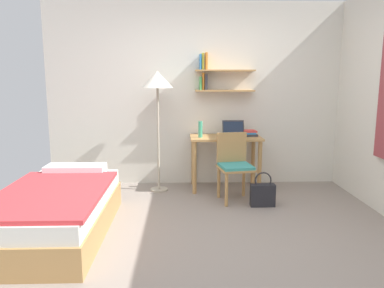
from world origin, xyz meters
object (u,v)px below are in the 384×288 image
(desk, at_px, (225,147))
(book_stack, at_px, (249,133))
(desk_chair, at_px, (234,164))
(standing_lamp, at_px, (157,85))
(bed, at_px, (57,211))
(laptop, at_px, (234,132))
(water_bottle, at_px, (200,129))
(handbag, at_px, (263,194))

(desk, xyz_separation_m, book_stack, (0.34, 0.05, 0.19))
(desk, height_order, desk_chair, desk_chair)
(standing_lamp, height_order, book_stack, standing_lamp)
(bed, relative_size, standing_lamp, 1.12)
(laptop, distance_m, water_bottle, 0.47)
(desk, distance_m, desk_chair, 0.52)
(desk_chair, bearing_deg, laptop, 83.96)
(bed, relative_size, desk_chair, 2.16)
(bed, distance_m, handbag, 2.35)
(book_stack, relative_size, handbag, 0.56)
(water_bottle, xyz_separation_m, book_stack, (0.69, 0.12, -0.07))
(laptop, bearing_deg, desk, 179.59)
(bed, bearing_deg, standing_lamp, 57.31)
(standing_lamp, bearing_deg, desk_chair, -23.44)
(standing_lamp, xyz_separation_m, laptop, (1.04, 0.07, -0.65))
(desk, xyz_separation_m, handbag, (0.37, -0.76, -0.45))
(water_bottle, bearing_deg, standing_lamp, -179.90)
(standing_lamp, xyz_separation_m, water_bottle, (0.58, 0.00, -0.59))
(bed, xyz_separation_m, handbag, (2.23, 0.75, -0.09))
(book_stack, bearing_deg, desk_chair, -117.28)
(bed, bearing_deg, laptop, 37.61)
(laptop, bearing_deg, bed, -142.39)
(desk, relative_size, handbag, 2.29)
(bed, xyz_separation_m, book_stack, (2.19, 1.56, 0.54))
(desk, relative_size, standing_lamp, 0.60)
(handbag, bearing_deg, bed, -161.28)
(desk_chair, bearing_deg, book_stack, 62.72)
(water_bottle, bearing_deg, desk_chair, -46.17)
(bed, xyz_separation_m, desk, (1.85, 1.52, 0.36))
(desk, distance_m, handbag, 0.96)
(desk_chair, xyz_separation_m, water_bottle, (-0.41, 0.43, 0.38))
(desk_chair, bearing_deg, standing_lamp, 156.56)
(desk, height_order, handbag, desk)
(bed, relative_size, desk, 1.89)
(desk_chair, bearing_deg, water_bottle, 133.83)
(desk_chair, height_order, book_stack, desk_chair)
(handbag, bearing_deg, desk, 115.98)
(bed, xyz_separation_m, desk_chair, (1.91, 1.02, 0.23))
(standing_lamp, bearing_deg, handbag, -27.92)
(desk_chair, xyz_separation_m, standing_lamp, (-0.99, 0.43, 0.97))
(desk_chair, relative_size, laptop, 2.77)
(bed, distance_m, laptop, 2.54)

